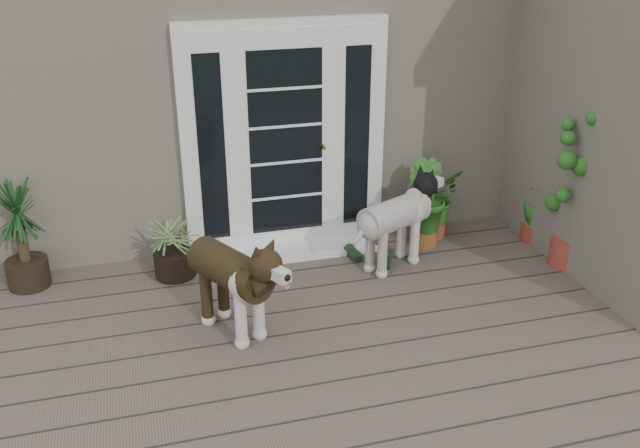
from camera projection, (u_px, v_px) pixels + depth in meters
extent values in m
cube|color=#6B5B4C|center=(384.00, 380.00, 4.95)|extent=(6.20, 4.60, 0.12)
cube|color=#665E54|center=(262.00, 57.00, 8.05)|extent=(7.40, 4.00, 3.10)
cube|color=white|center=(285.00, 139.00, 6.35)|extent=(1.90, 0.14, 2.15)
cube|color=white|center=(292.00, 251.00, 6.62)|extent=(1.60, 0.40, 0.05)
imported|color=#2F651D|center=(435.00, 208.00, 6.85)|extent=(0.66, 0.66, 0.60)
imported|color=#215D1A|center=(425.00, 215.00, 6.67)|extent=(0.58, 0.58, 0.63)
imported|color=#1F5719|center=(539.00, 213.00, 6.78)|extent=(0.48, 0.48, 0.57)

